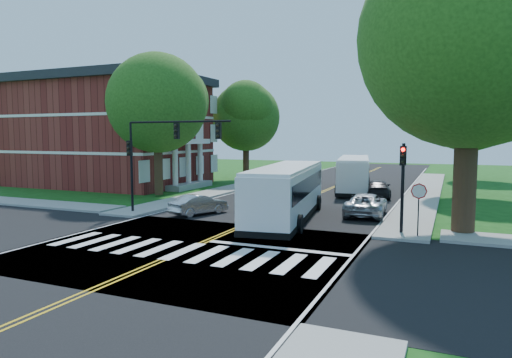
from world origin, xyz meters
The scene contains 25 objects.
ground centered at (0.00, 0.00, 0.00)m, with size 140.00×140.00×0.00m, color #144511.
road centered at (0.00, 18.00, 0.01)m, with size 14.00×96.00×0.01m, color black.
cross_road centered at (0.00, 0.00, 0.01)m, with size 60.00×12.00×0.01m, color black.
center_line centered at (0.00, 22.00, 0.01)m, with size 0.36×70.00×0.01m, color gold.
edge_line_w centered at (-6.80, 22.00, 0.01)m, with size 0.12×70.00×0.01m, color silver.
edge_line_e centered at (6.80, 22.00, 0.01)m, with size 0.12×70.00×0.01m, color silver.
crosswalk centered at (0.00, -0.50, 0.02)m, with size 12.60×3.00×0.01m, color silver.
stop_bar centered at (3.50, 1.60, 0.02)m, with size 6.60×0.40×0.01m, color silver.
sidewalk_nw centered at (-8.30, 25.00, 0.07)m, with size 2.60×40.00×0.15m, color gray.
sidewalk_ne centered at (8.30, 25.00, 0.07)m, with size 2.60×40.00×0.15m, color gray.
sidewalk_xw centered at (-20.00, 6.80, 0.07)m, with size 20.00×2.60×0.15m, color gray.
tree_ne_big centered at (11.00, 8.00, 9.62)m, with size 10.80×10.80×14.91m.
tree_west_near centered at (-11.50, 14.00, 7.53)m, with size 8.00×8.00×11.40m.
tree_west_far centered at (-11.00, 30.00, 7.00)m, with size 7.60×7.60×10.67m.
tree_east_mid centered at (11.50, 24.00, 7.86)m, with size 8.40×8.40×11.93m.
tree_east_far centered at (12.50, 40.00, 6.86)m, with size 7.20×7.20×10.34m.
brick_building centered at (-21.95, 20.00, 5.42)m, with size 20.00×13.00×10.80m.
signal_nw centered at (-5.86, 6.43, 4.38)m, with size 7.15×0.46×5.66m.
signal_ne centered at (8.20, 6.44, 2.96)m, with size 0.30×0.46×4.40m.
stop_sign centered at (9.00, 5.98, 2.03)m, with size 0.76×0.08×2.53m.
bus_lead centered at (1.58, 8.25, 1.68)m, with size 4.43×12.45×3.16m.
bus_follow centered at (2.38, 23.84, 1.60)m, with size 4.49×11.89×3.01m.
hatchback centered at (-4.05, 7.71, 0.64)m, with size 1.33×3.81×1.26m, color #B4B7BB.
suv centered at (5.60, 11.50, 0.70)m, with size 2.29×4.96×1.38m, color #B3B5BA.
dark_sedan centered at (4.99, 20.32, 0.70)m, with size 1.92×4.71×1.37m, color black.
Camera 1 is at (10.39, -16.75, 4.89)m, focal length 32.00 mm.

